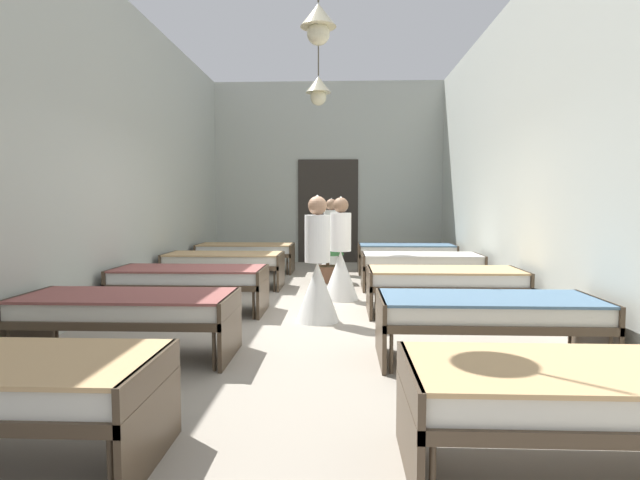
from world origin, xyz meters
TOP-DOWN VIEW (x-y plane):
  - ground_plane at (0.00, 0.00)m, footprint 5.90×11.91m
  - room_shell at (-0.00, 1.18)m, footprint 5.70×11.51m
  - bed_right_row_0 at (1.60, -3.80)m, footprint 1.90×0.84m
  - bed_left_row_1 at (-1.60, -1.90)m, footprint 1.90×0.84m
  - bed_right_row_1 at (1.60, -1.90)m, footprint 1.90×0.84m
  - bed_left_row_2 at (-1.60, 0.00)m, footprint 1.90×0.84m
  - bed_right_row_2 at (1.60, 0.00)m, footprint 1.90×0.84m
  - bed_left_row_3 at (-1.60, 1.90)m, footprint 1.90×0.84m
  - bed_right_row_3 at (1.60, 1.90)m, footprint 1.90×0.84m
  - bed_left_row_4 at (-1.60, 3.80)m, footprint 1.90×0.84m
  - bed_right_row_4 at (1.60, 3.80)m, footprint 1.90×0.84m
  - nurse_near_aisle at (0.12, 3.63)m, footprint 0.52×0.52m
  - nurse_mid_aisle at (0.04, -0.42)m, footprint 0.52×0.52m
  - nurse_far_aisle at (0.31, 0.96)m, footprint 0.52×0.52m
  - potted_plant at (0.08, 2.58)m, footprint 0.58×0.58m

SIDE VIEW (x-z plane):
  - ground_plane at x=0.00m, z-range -0.10..0.00m
  - bed_right_row_0 at x=1.60m, z-range 0.15..0.73m
  - bed_left_row_1 at x=-1.60m, z-range 0.15..0.73m
  - bed_right_row_1 at x=1.60m, z-range 0.15..0.73m
  - bed_left_row_2 at x=-1.60m, z-range 0.15..0.73m
  - bed_right_row_2 at x=1.60m, z-range 0.15..0.73m
  - bed_left_row_3 at x=-1.60m, z-range 0.15..0.73m
  - bed_right_row_3 at x=1.60m, z-range 0.15..0.73m
  - bed_left_row_4 at x=-1.60m, z-range 0.15..0.73m
  - bed_right_row_4 at x=1.60m, z-range 0.15..0.73m
  - nurse_near_aisle at x=0.12m, z-range -0.21..1.27m
  - nurse_mid_aisle at x=0.04m, z-range -0.21..1.27m
  - nurse_far_aisle at x=0.31m, z-range -0.21..1.27m
  - potted_plant at x=0.08m, z-range 0.11..1.24m
  - room_shell at x=0.00m, z-range 0.01..4.20m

